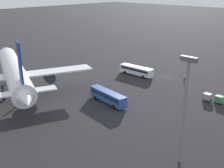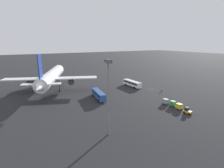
{
  "view_description": "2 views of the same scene",
  "coord_description": "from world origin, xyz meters",
  "px_view_note": "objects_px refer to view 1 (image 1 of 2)",
  "views": [
    {
      "loc": [
        -47.63,
        77.79,
        29.46
      ],
      "look_at": [
        2.84,
        23.84,
        3.07
      ],
      "focal_mm": 45.0,
      "sensor_mm": 36.0,
      "label": 1
    },
    {
      "loc": [
        -62.87,
        58.05,
        22.91
      ],
      "look_at": [
        3.46,
        20.38,
        4.33
      ],
      "focal_mm": 28.0,
      "sensor_mm": 36.0,
      "label": 2
    }
  ],
  "objects_px": {
    "shuttle_bus_near": "(136,70)",
    "shuttle_bus_far": "(108,96)",
    "airplane": "(14,73)",
    "cargo_cart_green": "(219,99)",
    "worker_person": "(184,77)",
    "cargo_cart_grey": "(207,97)"
  },
  "relations": [
    {
      "from": "shuttle_bus_near",
      "to": "shuttle_bus_far",
      "type": "distance_m",
      "value": 25.49
    },
    {
      "from": "airplane",
      "to": "cargo_cart_grey",
      "type": "bearing_deg",
      "value": -117.98
    },
    {
      "from": "worker_person",
      "to": "cargo_cart_grey",
      "type": "relative_size",
      "value": 0.84
    },
    {
      "from": "shuttle_bus_near",
      "to": "cargo_cart_grey",
      "type": "bearing_deg",
      "value": 169.24
    },
    {
      "from": "airplane",
      "to": "worker_person",
      "type": "height_order",
      "value": "airplane"
    },
    {
      "from": "shuttle_bus_near",
      "to": "cargo_cart_green",
      "type": "distance_m",
      "value": 31.16
    },
    {
      "from": "shuttle_bus_far",
      "to": "cargo_cart_grey",
      "type": "xyz_separation_m",
      "value": [
        -18.56,
        -18.93,
        -0.71
      ]
    },
    {
      "from": "airplane",
      "to": "cargo_cart_green",
      "type": "bearing_deg",
      "value": -119.54
    },
    {
      "from": "shuttle_bus_far",
      "to": "airplane",
      "type": "bearing_deg",
      "value": 41.77
    },
    {
      "from": "shuttle_bus_near",
      "to": "shuttle_bus_far",
      "type": "relative_size",
      "value": 0.97
    },
    {
      "from": "shuttle_bus_far",
      "to": "worker_person",
      "type": "height_order",
      "value": "shuttle_bus_far"
    },
    {
      "from": "cargo_cart_green",
      "to": "cargo_cart_grey",
      "type": "bearing_deg",
      "value": 10.27
    },
    {
      "from": "airplane",
      "to": "cargo_cart_green",
      "type": "height_order",
      "value": "airplane"
    },
    {
      "from": "shuttle_bus_far",
      "to": "cargo_cart_green",
      "type": "xyz_separation_m",
      "value": [
        -21.55,
        -19.48,
        -0.71
      ]
    },
    {
      "from": "shuttle_bus_near",
      "to": "airplane",
      "type": "bearing_deg",
      "value": 71.33
    },
    {
      "from": "shuttle_bus_far",
      "to": "cargo_cart_grey",
      "type": "distance_m",
      "value": 26.52
    },
    {
      "from": "worker_person",
      "to": "cargo_cart_green",
      "type": "bearing_deg",
      "value": 146.29
    },
    {
      "from": "airplane",
      "to": "worker_person",
      "type": "xyz_separation_m",
      "value": [
        -26.77,
        -44.45,
        -6.08
      ]
    },
    {
      "from": "shuttle_bus_far",
      "to": "worker_person",
      "type": "distance_m",
      "value": 30.76
    },
    {
      "from": "shuttle_bus_far",
      "to": "cargo_cart_green",
      "type": "distance_m",
      "value": 29.05
    },
    {
      "from": "airplane",
      "to": "shuttle_bus_far",
      "type": "xyz_separation_m",
      "value": [
        -21.39,
        -14.19,
        -5.05
      ]
    },
    {
      "from": "cargo_cart_grey",
      "to": "worker_person",
      "type": "bearing_deg",
      "value": -40.69
    }
  ]
}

